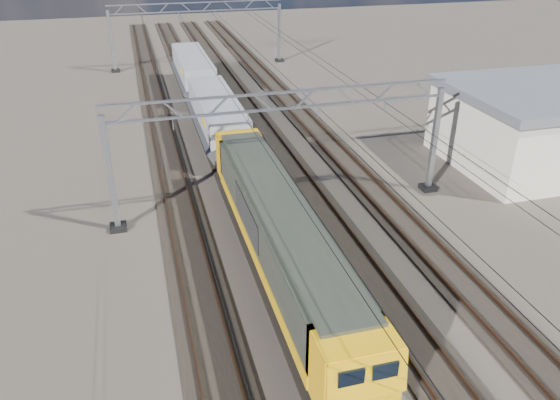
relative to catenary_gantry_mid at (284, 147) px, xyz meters
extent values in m
plane|color=#2C2521|center=(0.00, -4.00, -3.91)|extent=(160.00, 160.00, 0.00)
cube|color=black|center=(-6.00, -4.00, -3.85)|extent=(2.60, 140.00, 0.12)
cube|color=#4F311F|center=(-6.72, -4.00, -3.69)|extent=(0.08, 140.00, 0.16)
cube|color=#4F311F|center=(-5.28, -4.00, -3.69)|extent=(0.08, 140.00, 0.16)
cube|color=black|center=(-2.00, -4.00, -3.85)|extent=(2.60, 140.00, 0.12)
cube|color=#4F311F|center=(-2.72, -4.00, -3.69)|extent=(0.08, 140.00, 0.16)
cube|color=#4F311F|center=(-1.28, -4.00, -3.69)|extent=(0.08, 140.00, 0.16)
cube|color=black|center=(2.00, -4.00, -3.85)|extent=(2.60, 140.00, 0.12)
cube|color=#4F311F|center=(1.28, -4.00, -3.69)|extent=(0.08, 140.00, 0.16)
cube|color=#4F311F|center=(2.72, -4.00, -3.69)|extent=(0.08, 140.00, 0.16)
cube|color=black|center=(6.00, -4.00, -3.85)|extent=(2.60, 140.00, 0.12)
cube|color=#4F311F|center=(5.28, -4.00, -3.69)|extent=(0.08, 140.00, 0.16)
cube|color=#4F311F|center=(6.72, -4.00, -3.69)|extent=(0.08, 140.00, 0.16)
cube|color=#9598A2|center=(-9.50, 0.00, -0.61)|extent=(0.30, 0.30, 6.60)
cube|color=#9598A2|center=(9.50, 0.00, -0.61)|extent=(0.30, 0.30, 6.60)
cube|color=black|center=(-9.50, 0.00, -3.76)|extent=(0.90, 0.90, 0.30)
cube|color=black|center=(9.50, 0.00, -3.76)|extent=(0.90, 0.90, 0.30)
cube|color=#9598A2|center=(0.00, 0.00, 3.14)|extent=(19.30, 0.18, 0.12)
cube|color=#9598A2|center=(0.00, 0.00, 2.24)|extent=(19.30, 0.18, 0.12)
cube|color=#9598A2|center=(-8.31, 0.00, 2.69)|extent=(1.03, 0.10, 0.94)
cube|color=#9598A2|center=(-5.94, 0.00, 2.69)|extent=(1.03, 0.10, 0.94)
cube|color=#9598A2|center=(-3.56, 0.00, 2.69)|extent=(1.03, 0.10, 0.94)
cube|color=#9598A2|center=(-1.19, 0.00, 2.69)|extent=(1.03, 0.10, 0.94)
cube|color=#9598A2|center=(1.19, 0.00, 2.69)|extent=(1.03, 0.10, 0.94)
cube|color=#9598A2|center=(3.56, 0.00, 2.69)|extent=(1.03, 0.10, 0.94)
cube|color=#9598A2|center=(5.94, 0.00, 2.69)|extent=(1.03, 0.10, 0.94)
cube|color=#9598A2|center=(8.31, 0.00, 2.69)|extent=(1.03, 0.10, 0.94)
cube|color=#9598A2|center=(-6.00, 0.00, 1.92)|extent=(0.06, 0.06, 0.65)
cube|color=#9598A2|center=(-2.00, 0.00, 1.92)|extent=(0.06, 0.06, 0.65)
cube|color=#9598A2|center=(2.00, 0.00, 1.92)|extent=(0.06, 0.06, 0.65)
cube|color=#9598A2|center=(6.00, 0.00, 1.92)|extent=(0.06, 0.06, 0.65)
cube|color=#9598A2|center=(-9.50, 36.00, -0.61)|extent=(0.30, 0.30, 6.60)
cube|color=#9598A2|center=(9.50, 36.00, -0.61)|extent=(0.30, 0.30, 6.60)
cube|color=black|center=(-9.50, 36.00, -3.76)|extent=(0.90, 0.90, 0.30)
cube|color=black|center=(9.50, 36.00, -3.76)|extent=(0.90, 0.90, 0.30)
cube|color=#9598A2|center=(0.00, 36.00, 3.14)|extent=(19.30, 0.18, 0.12)
cube|color=#9598A2|center=(0.00, 36.00, 2.24)|extent=(19.30, 0.18, 0.12)
cube|color=#9598A2|center=(-8.31, 36.00, 2.69)|extent=(1.03, 0.10, 0.94)
cube|color=#9598A2|center=(-5.94, 36.00, 2.69)|extent=(1.03, 0.10, 0.94)
cube|color=#9598A2|center=(-3.56, 36.00, 2.69)|extent=(1.03, 0.10, 0.94)
cube|color=#9598A2|center=(-1.19, 36.00, 2.69)|extent=(1.03, 0.10, 0.94)
cube|color=#9598A2|center=(1.19, 36.00, 2.69)|extent=(1.03, 0.10, 0.94)
cube|color=#9598A2|center=(3.56, 36.00, 2.69)|extent=(1.03, 0.10, 0.94)
cube|color=#9598A2|center=(5.94, 36.00, 2.69)|extent=(1.03, 0.10, 0.94)
cube|color=#9598A2|center=(8.31, 36.00, 2.69)|extent=(1.03, 0.10, 0.94)
cube|color=#9598A2|center=(-6.00, 36.00, 1.92)|extent=(0.06, 0.06, 0.65)
cube|color=#9598A2|center=(-2.00, 36.00, 1.92)|extent=(0.06, 0.06, 0.65)
cube|color=#9598A2|center=(2.00, 36.00, 1.92)|extent=(0.06, 0.06, 0.65)
cube|color=#9598A2|center=(6.00, 36.00, 1.92)|extent=(0.06, 0.06, 0.65)
cylinder|color=black|center=(-6.00, 4.00, 1.59)|extent=(0.03, 140.00, 0.03)
cylinder|color=black|center=(-6.00, 4.00, 2.09)|extent=(0.03, 140.00, 0.03)
cylinder|color=black|center=(-2.00, 4.00, 1.59)|extent=(0.03, 140.00, 0.03)
cylinder|color=black|center=(-2.00, 4.00, 2.09)|extent=(0.03, 140.00, 0.03)
cylinder|color=black|center=(2.00, 4.00, 1.59)|extent=(0.03, 140.00, 0.03)
cylinder|color=black|center=(2.00, 4.00, 2.09)|extent=(0.03, 140.00, 0.03)
cylinder|color=black|center=(6.00, 4.00, 1.59)|extent=(0.03, 140.00, 0.03)
cylinder|color=black|center=(6.00, 4.00, 2.09)|extent=(0.03, 140.00, 0.03)
cube|color=black|center=(-2.00, -12.92, -3.16)|extent=(2.20, 3.60, 0.60)
cube|color=black|center=(-2.00, 0.08, -3.16)|extent=(2.20, 3.60, 0.60)
cube|color=black|center=(-2.00, -6.42, -2.78)|extent=(2.65, 20.00, 0.25)
cube|color=black|center=(-2.00, -6.42, -3.16)|extent=(2.20, 4.50, 0.75)
cube|color=#2B3028|center=(-2.00, -6.42, -1.36)|extent=(2.65, 17.00, 2.60)
cube|color=#FFB50D|center=(-3.34, -6.42, -2.36)|extent=(0.04, 17.00, 0.60)
cube|color=#FFB50D|center=(-0.66, -6.42, -2.36)|extent=(0.04, 17.00, 0.60)
cube|color=black|center=(-3.35, -5.42, -1.01)|extent=(0.05, 5.00, 1.40)
cube|color=black|center=(-0.65, -5.42, -1.01)|extent=(0.05, 5.00, 1.40)
cube|color=#2B3028|center=(-2.00, -6.42, 0.01)|extent=(2.25, 18.00, 0.15)
cube|color=#FFB50D|center=(-2.00, -15.52, -1.36)|extent=(2.65, 1.80, 2.60)
cube|color=#FFB50D|center=(-2.00, -16.47, -0.86)|extent=(2.60, 0.46, 1.52)
cube|color=black|center=(-2.55, -16.57, -0.76)|extent=(0.85, 0.08, 0.75)
cube|color=black|center=(-1.45, -16.57, -0.76)|extent=(0.85, 0.08, 0.75)
cube|color=#FFB50D|center=(-2.00, 2.68, -1.36)|extent=(2.65, 1.80, 2.60)
cube|color=#FFB50D|center=(-2.00, 3.63, -0.86)|extent=(2.60, 0.46, 1.52)
cube|color=black|center=(-2.55, 3.73, -0.76)|extent=(0.85, 0.08, 0.75)
cube|color=black|center=(-1.45, 3.73, -0.76)|extent=(0.85, 0.08, 0.75)
cylinder|color=black|center=(-2.85, 3.88, -2.76)|extent=(0.36, 0.50, 0.36)
cylinder|color=black|center=(-1.15, 3.88, -2.76)|extent=(0.36, 0.50, 0.36)
cylinder|color=white|center=(-2.60, 3.78, -2.16)|extent=(0.20, 0.08, 0.20)
cylinder|color=white|center=(-1.40, 3.78, -2.16)|extent=(0.20, 0.08, 0.20)
cube|color=black|center=(-2.00, 6.78, -3.19)|extent=(2.20, 2.60, 0.55)
cube|color=black|center=(-2.00, 15.78, -3.19)|extent=(2.20, 2.60, 0.55)
cube|color=black|center=(-2.00, 11.28, -2.83)|extent=(2.40, 13.00, 0.20)
cube|color=gray|center=(-2.00, 11.28, -1.11)|extent=(2.80, 12.00, 1.80)
cube|color=#414348|center=(-2.95, 11.28, -2.36)|extent=(1.48, 12.00, 1.36)
cube|color=#414348|center=(-1.05, 11.28, -2.36)|extent=(1.48, 12.00, 1.36)
cube|color=#FFB50D|center=(-3.42, 8.28, -1.01)|extent=(0.04, 1.20, 0.50)
cube|color=black|center=(-2.00, 20.98, -3.19)|extent=(2.20, 2.60, 0.55)
cube|color=black|center=(-2.00, 29.98, -3.19)|extent=(2.20, 2.60, 0.55)
cube|color=black|center=(-2.00, 25.48, -2.83)|extent=(2.40, 13.00, 0.20)
cube|color=gray|center=(-2.00, 25.48, -1.11)|extent=(2.80, 12.00, 1.80)
cube|color=#414348|center=(-2.95, 25.48, -2.36)|extent=(1.48, 12.00, 1.36)
cube|color=#414348|center=(-1.05, 25.48, -2.36)|extent=(1.48, 12.00, 1.36)
cube|color=#FFB50D|center=(-3.42, 22.48, -1.01)|extent=(0.04, 1.20, 0.50)
camera|label=1|loc=(-7.71, -27.50, 11.46)|focal=35.00mm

